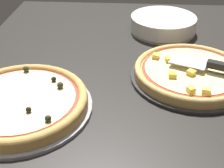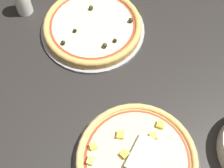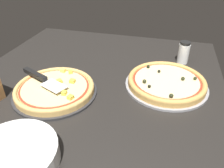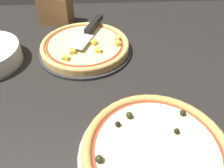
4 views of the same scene
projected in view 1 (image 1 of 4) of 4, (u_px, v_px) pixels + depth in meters
The scene contains 7 objects.
ground_plane at pixel (147, 89), 93.49cm from camera, with size 146.67×119.96×3.60cm, color black.
pizza_pan_front at pixel (190, 78), 94.46cm from camera, with size 36.14×36.14×1.00cm, color #2D2D30.
pizza_front at pixel (191, 71), 93.28cm from camera, with size 33.97×33.97×3.98cm.
pizza_pan_back at pixel (22, 107), 81.81cm from camera, with size 37.13×37.13×1.00cm, color #939399.
pizza_back at pixel (21, 101), 80.63cm from camera, with size 34.91×34.91×4.30cm.
serving_spatula at pixel (224, 67), 89.11cm from camera, with size 13.88×25.17×2.00cm.
plate_stack at pixel (163, 24), 123.48cm from camera, with size 25.66×25.66×6.30cm.
Camera 1 is at (-78.39, 5.34, 49.98)cm, focal length 50.00 mm.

